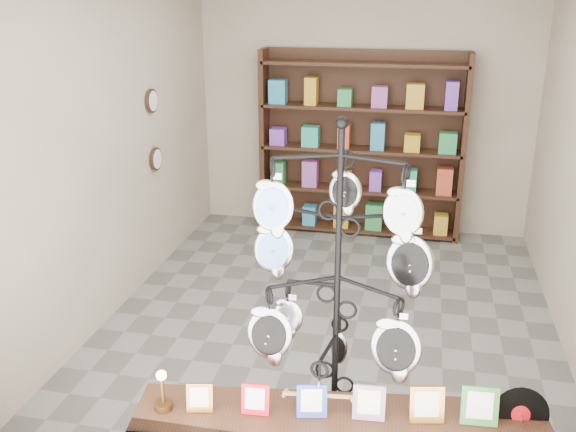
# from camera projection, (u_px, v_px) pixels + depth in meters

# --- Properties ---
(ground) EXTENTS (5.00, 5.00, 0.00)m
(ground) POSITION_uv_depth(u_px,v_px,m) (330.00, 318.00, 5.91)
(ground) COLOR slate
(ground) RESTS_ON ground
(room_envelope) EXTENTS (5.00, 5.00, 5.00)m
(room_envelope) POSITION_uv_depth(u_px,v_px,m) (335.00, 119.00, 5.28)
(room_envelope) COLOR #BEAE99
(room_envelope) RESTS_ON ground
(display_tree) EXTENTS (1.15, 0.96, 2.24)m
(display_tree) POSITION_uv_depth(u_px,v_px,m) (337.00, 278.00, 3.71)
(display_tree) COLOR black
(display_tree) RESTS_ON ground
(back_shelving) EXTENTS (2.42, 0.36, 2.20)m
(back_shelving) POSITION_uv_depth(u_px,v_px,m) (361.00, 151.00, 7.67)
(back_shelving) COLOR black
(back_shelving) RESTS_ON ground
(wall_clocks) EXTENTS (0.03, 0.24, 0.84)m
(wall_clocks) POSITION_uv_depth(u_px,v_px,m) (154.00, 130.00, 6.52)
(wall_clocks) COLOR black
(wall_clocks) RESTS_ON ground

